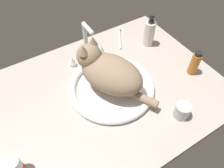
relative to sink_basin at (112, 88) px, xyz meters
The scene contains 9 objects.
countertop 6.39cm from the sink_basin, behind, with size 108.53×77.06×3.00cm, color #ADA399.
sink_basin is the anchor object (origin of this frame).
faucet 23.61cm from the sink_basin, 90.00° to the left, with size 19.38×10.23×21.99cm.
cat 9.57cm from the sink_basin, 115.72° to the left, with size 28.19×36.50×19.42cm.
amber_bottle 39.68cm from the sink_basin, 15.99° to the right, with size 4.21×4.21×12.74cm.
soap_pump_bottle 37.51cm from the sink_basin, 26.86° to the left, with size 5.30×5.30×17.81cm.
pill_bottle 48.00cm from the sink_basin, 163.21° to the right, with size 5.44×5.44×9.21cm.
metal_jar 30.91cm from the sink_basin, 57.43° to the right, with size 6.15×6.15×6.64cm.
toothbrush 36.74cm from the sink_basin, 51.50° to the left, with size 10.31×16.18×1.70cm.
Camera 1 is at (-26.38, -52.19, 79.28)cm, focal length 35.02 mm.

